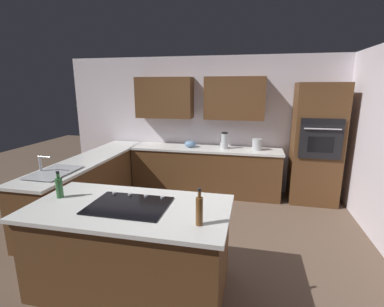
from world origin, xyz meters
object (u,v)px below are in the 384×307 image
at_px(sink_unit, 53,172).
at_px(oil_bottle, 59,187).
at_px(cooktop, 129,205).
at_px(second_bottle, 199,210).
at_px(mixing_bowl, 190,144).
at_px(blender, 224,142).
at_px(kettle, 257,144).
at_px(wall_oven, 316,144).

xyz_separation_m(sink_unit, oil_bottle, (-0.65, 0.72, 0.10)).
height_order(cooktop, second_bottle, second_bottle).
distance_m(mixing_bowl, second_bottle, 3.11).
bearing_deg(sink_unit, second_bottle, 155.64).
distance_m(cooktop, second_bottle, 0.79).
bearing_deg(cooktop, second_bottle, 162.78).
distance_m(cooktop, oil_bottle, 0.80).
bearing_deg(blender, second_bottle, 92.03).
height_order(sink_unit, mixing_bowl, sink_unit).
distance_m(kettle, oil_bottle, 3.42).
relative_size(mixing_bowl, second_bottle, 0.70).
bearing_deg(oil_bottle, kettle, -126.50).
bearing_deg(mixing_bowl, second_bottle, 104.08).
relative_size(oil_bottle, second_bottle, 0.88).
relative_size(wall_oven, cooktop, 2.77).
bearing_deg(sink_unit, oil_bottle, 132.03).
xyz_separation_m(wall_oven, kettle, (1.00, -0.01, -0.05)).
distance_m(sink_unit, oil_bottle, 0.97).
xyz_separation_m(cooktop, oil_bottle, (0.79, -0.04, 0.11)).
height_order(wall_oven, sink_unit, wall_oven).
bearing_deg(kettle, cooktop, 66.06).
distance_m(blender, mixing_bowl, 0.65).
distance_m(cooktop, kettle, 3.05).
xyz_separation_m(wall_oven, second_bottle, (1.49, 3.01, -0.02)).
bearing_deg(kettle, sink_unit, 37.13).
relative_size(wall_oven, second_bottle, 6.49).
bearing_deg(kettle, blender, -0.00).
height_order(mixing_bowl, oil_bottle, oil_bottle).
bearing_deg(second_bottle, cooktop, -17.22).
relative_size(sink_unit, second_bottle, 2.16).
relative_size(sink_unit, kettle, 3.33).
distance_m(mixing_bowl, oil_bottle, 2.86).
relative_size(wall_oven, kettle, 10.01).
bearing_deg(cooktop, oil_bottle, -2.99).
bearing_deg(cooktop, kettle, -113.94).
relative_size(mixing_bowl, kettle, 1.08).
bearing_deg(oil_bottle, blender, -117.54).
bearing_deg(mixing_bowl, sink_unit, 54.84).
relative_size(sink_unit, cooktop, 0.92).
xyz_separation_m(wall_oven, oil_bottle, (3.03, 2.73, -0.04)).
height_order(kettle, second_bottle, second_bottle).
relative_size(cooktop, blender, 2.45).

